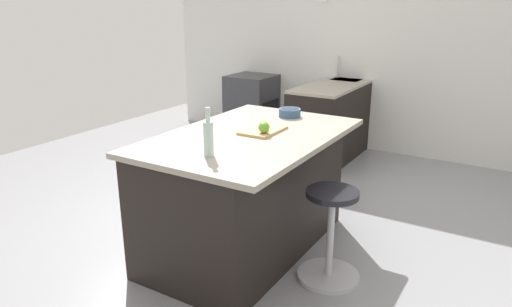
{
  "coord_description": "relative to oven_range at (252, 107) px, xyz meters",
  "views": [
    {
      "loc": [
        3.1,
        1.97,
        1.89
      ],
      "look_at": [
        0.26,
        0.26,
        0.8
      ],
      "focal_mm": 33.18,
      "sensor_mm": 36.0,
      "label": 1
    }
  ],
  "objects": [
    {
      "name": "sink_cabinet",
      "position": [
        -0.0,
        1.31,
        0.02
      ],
      "size": [
        1.93,
        0.6,
        1.19
      ],
      "color": "black",
      "rests_on": "ground_plane"
    },
    {
      "name": "water_bottle",
      "position": [
        3.31,
        1.72,
        0.62
      ],
      "size": [
        0.06,
        0.06,
        0.31
      ],
      "color": "silver",
      "rests_on": "kitchen_island"
    },
    {
      "name": "kitchen_island",
      "position": [
        2.75,
        1.63,
        0.04
      ],
      "size": [
        1.73,
        1.12,
        0.94
      ],
      "color": "black",
      "rests_on": "ground_plane"
    },
    {
      "name": "apple_yellow",
      "position": [
        2.66,
        1.73,
        0.56
      ],
      "size": [
        0.07,
        0.07,
        0.07
      ],
      "primitive_type": "sphere",
      "color": "gold",
      "rests_on": "cutting_board"
    },
    {
      "name": "ground_plane",
      "position": [
        2.49,
        1.46,
        -0.44
      ],
      "size": [
        7.48,
        7.48,
        0.0
      ],
      "primitive_type": "plane",
      "color": "gray"
    },
    {
      "name": "interior_partition_left",
      "position": [
        -0.35,
        1.46,
        0.97
      ],
      "size": [
        0.15,
        5.76,
        2.82
      ],
      "color": "silver",
      "rests_on": "ground_plane"
    },
    {
      "name": "apple_green",
      "position": [
        2.73,
        1.78,
        0.56
      ],
      "size": [
        0.08,
        0.08,
        0.08
      ],
      "primitive_type": "sphere",
      "color": "#609E2D",
      "rests_on": "cutting_board"
    },
    {
      "name": "oven_range",
      "position": [
        0.0,
        0.0,
        0.0
      ],
      "size": [
        0.6,
        0.61,
        0.88
      ],
      "color": "#38383D",
      "rests_on": "ground_plane"
    },
    {
      "name": "cutting_board",
      "position": [
        2.64,
        1.72,
        0.51
      ],
      "size": [
        0.36,
        0.24,
        0.02
      ],
      "primitive_type": "cube",
      "color": "tan",
      "rests_on": "kitchen_island"
    },
    {
      "name": "fruit_bowl",
      "position": [
        2.12,
        1.67,
        0.54
      ],
      "size": [
        0.18,
        0.18,
        0.07
      ],
      "color": "#334C6B",
      "rests_on": "kitchen_island"
    },
    {
      "name": "stool_by_window",
      "position": [
        2.82,
        2.37,
        -0.13
      ],
      "size": [
        0.44,
        0.44,
        0.67
      ],
      "color": "#B7B7BC",
      "rests_on": "ground_plane"
    }
  ]
}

